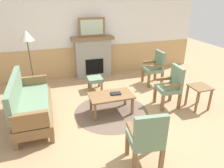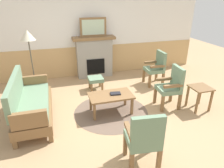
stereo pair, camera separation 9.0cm
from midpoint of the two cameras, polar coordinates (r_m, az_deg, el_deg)
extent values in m
plane|color=tan|center=(4.67, 0.75, -7.85)|extent=(14.00, 14.00, 0.00)
cube|color=white|center=(6.59, -6.50, 14.08)|extent=(7.20, 0.12, 2.70)
cube|color=tan|center=(6.72, -6.04, 6.63)|extent=(7.20, 0.02, 0.95)
cube|color=gray|center=(6.52, -5.75, 7.23)|extent=(1.10, 0.36, 1.20)
cube|color=black|center=(6.41, -5.30, 4.88)|extent=(0.56, 0.02, 0.48)
cube|color=brown|center=(6.36, -5.99, 12.75)|extent=(1.30, 0.44, 0.08)
cube|color=brown|center=(6.31, -6.12, 15.60)|extent=(0.80, 0.03, 0.56)
cube|color=#B2C6A8|center=(6.29, -6.08, 15.58)|extent=(0.68, 0.01, 0.44)
cube|color=brown|center=(3.94, -17.13, -14.47)|extent=(0.08, 0.08, 0.16)
cube|color=brown|center=(5.38, -17.69, -3.57)|extent=(0.08, 0.08, 0.16)
cube|color=brown|center=(4.02, -25.97, -15.29)|extent=(0.08, 0.08, 0.16)
cube|color=brown|center=(5.43, -24.00, -4.32)|extent=(0.08, 0.08, 0.16)
cube|color=brown|center=(4.57, -21.50, -6.69)|extent=(0.70, 1.80, 0.20)
cube|color=gray|center=(4.50, -21.80, -4.93)|extent=(0.60, 1.70, 0.12)
cube|color=gray|center=(4.41, -26.26, -1.82)|extent=(0.10, 1.70, 0.50)
cube|color=brown|center=(3.71, -22.64, -9.55)|extent=(0.60, 0.10, 0.30)
cube|color=brown|center=(5.22, -21.57, 0.47)|extent=(0.60, 0.10, 0.30)
cube|color=brown|center=(4.30, -5.36, -7.93)|extent=(0.05, 0.05, 0.40)
cube|color=brown|center=(4.51, 5.15, -6.23)|extent=(0.05, 0.05, 0.40)
cube|color=brown|center=(4.67, -6.55, -5.19)|extent=(0.05, 0.05, 0.40)
cube|color=brown|center=(4.87, 3.19, -3.76)|extent=(0.05, 0.05, 0.40)
cube|color=brown|center=(4.46, -0.82, -3.28)|extent=(0.96, 0.56, 0.04)
cylinder|color=brown|center=(4.67, -0.79, -7.83)|extent=(1.68, 1.68, 0.01)
cube|color=black|center=(4.48, 0.47, -2.68)|extent=(0.24, 0.17, 0.03)
cube|color=brown|center=(5.54, -6.39, -1.13)|extent=(0.05, 0.05, 0.26)
cube|color=brown|center=(5.59, -3.39, -0.74)|extent=(0.05, 0.05, 0.26)
cube|color=brown|center=(5.80, -6.99, 0.07)|extent=(0.05, 0.05, 0.26)
cube|color=brown|center=(5.86, -4.12, 0.43)|extent=(0.05, 0.05, 0.26)
cube|color=gray|center=(5.62, -5.29, 1.35)|extent=(0.40, 0.40, 0.10)
cube|color=brown|center=(4.74, 13.48, -5.29)|extent=(0.06, 0.06, 0.40)
cube|color=brown|center=(5.07, 11.45, -3.06)|extent=(0.06, 0.06, 0.40)
cube|color=brown|center=(4.93, 17.89, -4.64)|extent=(0.06, 0.06, 0.40)
cube|color=brown|center=(5.25, 15.64, -2.54)|extent=(0.06, 0.06, 0.40)
cube|color=gray|center=(4.88, 14.92, -1.25)|extent=(0.52, 0.52, 0.10)
cube|color=gray|center=(4.87, 17.37, 2.09)|extent=(0.12, 0.48, 0.48)
cube|color=brown|center=(4.65, 16.27, -0.40)|extent=(0.44, 0.10, 0.06)
cube|color=brown|center=(4.98, 14.06, 1.50)|extent=(0.44, 0.10, 0.06)
cube|color=brown|center=(5.87, 9.86, 0.90)|extent=(0.06, 0.06, 0.40)
cube|color=brown|center=(6.22, 8.20, 2.36)|extent=(0.06, 0.06, 0.40)
cube|color=brown|center=(6.06, 13.45, 1.33)|extent=(0.06, 0.06, 0.40)
cube|color=brown|center=(6.39, 11.64, 2.72)|extent=(0.06, 0.06, 0.40)
cube|color=gray|center=(6.04, 10.97, 4.05)|extent=(0.49, 0.49, 0.10)
cube|color=gray|center=(6.04, 12.89, 6.79)|extent=(0.09, 0.48, 0.48)
cube|color=brown|center=(5.82, 12.00, 4.95)|extent=(0.44, 0.08, 0.06)
cube|color=brown|center=(6.16, 10.24, 6.16)|extent=(0.44, 0.08, 0.06)
cube|color=brown|center=(3.49, 3.56, -16.57)|extent=(0.07, 0.07, 0.40)
cube|color=brown|center=(3.59, 10.33, -15.56)|extent=(0.07, 0.07, 0.40)
cube|color=brown|center=(3.19, 5.48, -21.36)|extent=(0.07, 0.07, 0.40)
cube|color=brown|center=(3.31, 12.96, -20.01)|extent=(0.07, 0.07, 0.40)
cube|color=gray|center=(3.22, 8.35, -15.01)|extent=(0.54, 0.54, 0.10)
cube|color=gray|center=(2.90, 9.95, -12.94)|extent=(0.49, 0.14, 0.48)
cube|color=brown|center=(3.07, 4.81, -13.08)|extent=(0.12, 0.45, 0.06)
cube|color=brown|center=(3.18, 12.12, -12.04)|extent=(0.12, 0.45, 0.06)
cube|color=brown|center=(5.13, 19.81, -3.01)|extent=(0.04, 0.04, 0.52)
cube|color=brown|center=(5.34, 22.92, -2.42)|extent=(0.04, 0.04, 0.52)
cube|color=brown|center=(4.89, 22.27, -4.80)|extent=(0.04, 0.04, 0.52)
cube|color=brown|center=(5.11, 25.42, -4.09)|extent=(0.04, 0.04, 0.52)
cube|color=brown|center=(5.00, 23.10, -0.75)|extent=(0.44, 0.44, 0.03)
cylinder|color=#332D28|center=(5.89, -21.04, -2.30)|extent=(0.24, 0.24, 0.03)
cylinder|color=#4C473D|center=(5.63, -22.10, 4.24)|extent=(0.03, 0.03, 1.40)
cone|color=beige|center=(5.44, -23.47, 12.44)|extent=(0.36, 0.36, 0.25)
camera|label=1|loc=(0.05, -90.55, -0.24)|focal=32.49mm
camera|label=2|loc=(0.05, 89.45, 0.24)|focal=32.49mm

